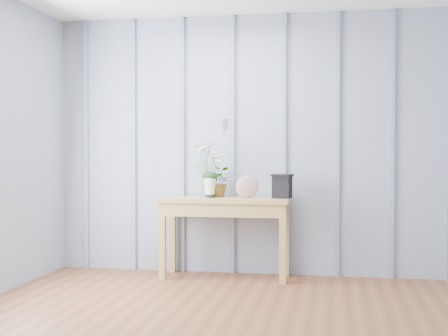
% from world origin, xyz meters
% --- Properties ---
extents(room_shell, '(4.00, 4.50, 2.50)m').
position_xyz_m(room_shell, '(-0.00, 0.92, 1.99)').
color(room_shell, '#95A1B7').
rests_on(room_shell, ground).
extents(sideboard, '(1.20, 0.45, 0.75)m').
position_xyz_m(sideboard, '(-0.28, 1.99, 0.64)').
color(sideboard, tan).
rests_on(sideboard, ground).
extents(daisy_vase, '(0.37, 0.28, 0.53)m').
position_xyz_m(daisy_vase, '(-0.43, 2.01, 1.08)').
color(daisy_vase, black).
rests_on(daisy_vase, sideboard).
extents(spider_plant, '(0.27, 0.23, 0.29)m').
position_xyz_m(spider_plant, '(-0.36, 2.10, 0.90)').
color(spider_plant, '#153516').
rests_on(spider_plant, sideboard).
extents(felt_disc_vessel, '(0.22, 0.12, 0.21)m').
position_xyz_m(felt_disc_vessel, '(-0.07, 1.96, 0.86)').
color(felt_disc_vessel, '#904D62').
rests_on(felt_disc_vessel, sideboard).
extents(carved_box, '(0.21, 0.18, 0.22)m').
position_xyz_m(carved_box, '(0.25, 2.04, 0.86)').
color(carved_box, black).
rests_on(carved_box, sideboard).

